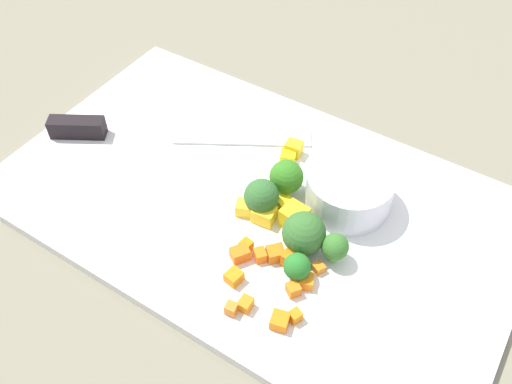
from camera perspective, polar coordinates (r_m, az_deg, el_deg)
The scene contains 29 objects.
ground_plane at distance 0.61m, azimuth 0.00°, elevation -1.38°, with size 4.00×4.00×0.00m, color gray.
cutting_board at distance 0.60m, azimuth 0.00°, elevation -1.01°, with size 0.56×0.33×0.01m, color white.
prep_bowl at distance 0.58m, azimuth 9.64°, elevation 0.21°, with size 0.09×0.09×0.04m, color white.
chef_knife at distance 0.68m, azimuth -13.29°, elevation 6.25°, with size 0.28×0.18×0.02m.
carrot_dice_0 at distance 0.51m, azimuth 4.11°, elevation -12.73°, with size 0.01×0.01×0.01m, color orange.
carrot_dice_1 at distance 0.54m, azimuth 0.43°, elevation -6.58°, with size 0.01×0.01×0.01m, color orange.
carrot_dice_2 at distance 0.53m, azimuth 5.25°, elevation -9.22°, with size 0.01×0.01×0.01m, color orange.
carrot_dice_3 at distance 0.52m, azimuth 3.90°, elevation -10.05°, with size 0.01×0.01×0.01m, color orange.
carrot_dice_4 at distance 0.51m, azimuth 2.48°, elevation -13.24°, with size 0.02×0.02×0.01m, color orange.
carrot_dice_5 at distance 0.54m, azimuth 6.54°, elevation -7.83°, with size 0.01×0.01×0.01m, color orange.
carrot_dice_6 at distance 0.54m, azimuth -1.67°, elevation -6.45°, with size 0.02×0.01×0.01m, color orange.
carrot_dice_7 at distance 0.54m, azimuth 2.05°, elevation -6.41°, with size 0.02×0.02×0.01m, color orange.
carrot_dice_8 at distance 0.51m, azimuth -2.58°, elevation -12.03°, with size 0.01×0.01×0.01m, color orange.
carrot_dice_9 at distance 0.54m, azimuth 3.75°, elevation -6.82°, with size 0.02×0.02×0.02m, color orange.
carrot_dice_10 at distance 0.55m, azimuth -1.03°, elevation -5.62°, with size 0.01×0.01×0.01m, color orange.
carrot_dice_11 at distance 0.53m, azimuth -2.32°, elevation -8.81°, with size 0.02×0.01×0.01m, color orange.
carrot_dice_12 at distance 0.51m, azimuth -1.09°, elevation -11.57°, with size 0.01×0.01×0.01m, color orange.
pepper_dice_0 at distance 0.64m, azimuth 3.83°, elevation 4.60°, with size 0.02×0.02×0.02m, color yellow.
pepper_dice_1 at distance 0.57m, azimuth 0.85°, elevation -2.37°, with size 0.02×0.02×0.02m, color yellow.
pepper_dice_2 at distance 0.63m, azimuth 3.61°, elevation 3.56°, with size 0.02×0.02×0.01m, color yellow.
pepper_dice_3 at distance 0.57m, azimuth 3.99°, elevation -2.60°, with size 0.02×0.02×0.02m, color yellow.
pepper_dice_4 at distance 0.58m, azimuth -1.61°, elevation -1.45°, with size 0.02×0.02×0.02m, color yellow.
pepper_dice_5 at distance 0.59m, azimuth -0.59°, elevation -0.56°, with size 0.01×0.01×0.01m, color yellow.
pepper_dice_6 at distance 0.59m, azimuth 2.98°, elevation -1.11°, with size 0.02×0.02×0.01m, color yellow.
broccoli_floret_0 at distance 0.54m, azimuth 8.21°, elevation -5.70°, with size 0.03×0.03×0.03m.
broccoli_floret_1 at distance 0.57m, azimuth 0.58°, elevation -0.49°, with size 0.04×0.04×0.04m.
broccoli_floret_2 at distance 0.52m, azimuth 4.29°, elevation -7.77°, with size 0.03×0.03×0.03m.
broccoli_floret_3 at distance 0.54m, azimuth 5.00°, elevation -4.31°, with size 0.04×0.04×0.05m.
broccoli_floret_4 at distance 0.59m, azimuth 3.18°, elevation 1.54°, with size 0.04×0.04×0.04m.
Camera 1 is at (-0.21, 0.33, 0.46)m, focal length 38.48 mm.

